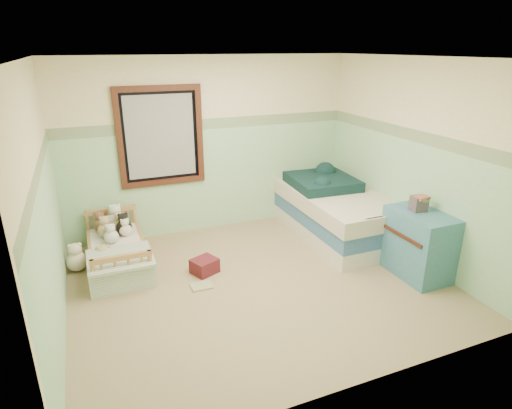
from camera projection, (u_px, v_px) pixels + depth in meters
name	position (u px, v px, depth m)	size (l,w,h in m)	color
floor	(258.00, 283.00, 5.01)	(4.20, 3.60, 0.02)	#96845E
ceiling	(259.00, 57.00, 4.13)	(4.20, 3.60, 0.02)	silver
wall_back	(210.00, 146.00, 6.13)	(4.20, 0.04, 2.50)	beige
wall_front	(356.00, 251.00, 3.01)	(4.20, 0.04, 2.50)	beige
wall_left	(43.00, 207.00, 3.82)	(0.04, 3.60, 2.50)	beige
wall_right	(413.00, 162.00, 5.32)	(0.04, 3.60, 2.50)	beige
wainscot_mint	(212.00, 180.00, 6.29)	(4.20, 0.01, 1.50)	#90CF90
border_strip	(210.00, 124.00, 6.01)	(4.20, 0.01, 0.15)	#376737
window_frame	(161.00, 137.00, 5.78)	(1.16, 0.06, 1.36)	black
window_blinds	(161.00, 137.00, 5.79)	(0.92, 0.01, 1.12)	#B6B6B4
toddler_bed_frame	(119.00, 259.00, 5.37)	(0.67, 1.34, 0.17)	#B56D3E
toddler_mattress	(117.00, 249.00, 5.32)	(0.61, 1.28, 0.12)	white
patchwork_quilt	(120.00, 258.00, 4.93)	(0.73, 0.67, 0.03)	#7A9FB5
plush_bed_brown	(100.00, 225.00, 5.64)	(0.19, 0.19, 0.19)	brown
plush_bed_white	(116.00, 221.00, 5.70)	(0.24, 0.24, 0.24)	silver
plush_bed_tan	(106.00, 230.00, 5.47)	(0.20, 0.20, 0.20)	tan
plush_bed_dark	(124.00, 227.00, 5.55)	(0.20, 0.20, 0.20)	black
plush_floor_cream	(77.00, 261.00, 5.24)	(0.25, 0.25, 0.25)	#F5E4CA
plush_floor_tan	(105.00, 263.00, 5.19)	(0.25, 0.25, 0.25)	tan
twin_bed_frame	(333.00, 227.00, 6.26)	(1.04, 2.08, 0.22)	silver
twin_boxspring	(334.00, 213.00, 6.18)	(1.04, 2.08, 0.22)	navy
twin_mattress	(335.00, 199.00, 6.10)	(1.08, 2.12, 0.22)	beige
teal_blanket	(322.00, 182.00, 6.28)	(0.88, 0.93, 0.14)	black
dresser	(418.00, 244.00, 5.07)	(0.50, 0.80, 0.80)	teal
book_stack	(419.00, 203.00, 4.97)	(0.18, 0.14, 0.18)	brown
red_pillow	(205.00, 266.00, 5.20)	(0.29, 0.25, 0.18)	maroon
floor_book	(202.00, 286.00, 4.91)	(0.24, 0.19, 0.02)	yellow
extra_plush_0	(126.00, 230.00, 5.52)	(0.16, 0.16, 0.16)	#F5E4CA
extra_plush_1	(115.00, 221.00, 5.72)	(0.21, 0.21, 0.21)	tan
extra_plush_2	(110.00, 235.00, 5.37)	(0.16, 0.16, 0.16)	tan
extra_plush_3	(111.00, 237.00, 5.30)	(0.17, 0.17, 0.17)	silver
extra_plush_4	(121.00, 225.00, 5.62)	(0.19, 0.19, 0.19)	tan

